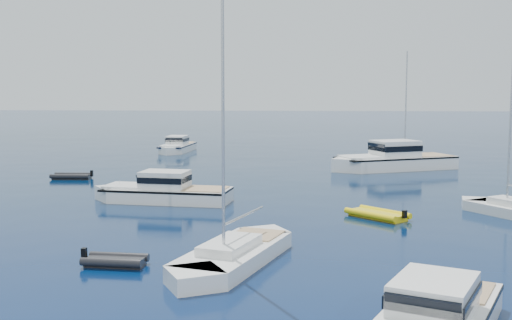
# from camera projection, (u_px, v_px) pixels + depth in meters

# --- Properties ---
(ground) EXTENTS (400.00, 400.00, 0.00)m
(ground) POSITION_uv_depth(u_px,v_px,m) (210.00, 283.00, 25.37)
(ground) COLOR #08194D
(ground) RESTS_ON ground
(motor_cruiser_centre) EXTENTS (10.54, 4.40, 2.68)m
(motor_cruiser_centre) POSITION_uv_depth(u_px,v_px,m) (162.00, 202.00, 43.71)
(motor_cruiser_centre) COLOR silver
(motor_cruiser_centre) RESTS_ON ground
(motor_cruiser_distant) EXTENTS (13.90, 9.13, 3.51)m
(motor_cruiser_distant) POSITION_uv_depth(u_px,v_px,m) (392.00, 169.00, 61.18)
(motor_cruiser_distant) COLOR white
(motor_cruiser_distant) RESTS_ON ground
(motor_cruiser_horizon) EXTENTS (3.61, 9.68, 2.49)m
(motor_cruiser_horizon) POSITION_uv_depth(u_px,v_px,m) (177.00, 152.00, 78.22)
(motor_cruiser_horizon) COLOR white
(motor_cruiser_horizon) RESTS_ON ground
(sailboat_fore) EXTENTS (5.93, 11.11, 15.83)m
(sailboat_fore) POSITION_uv_depth(u_px,v_px,m) (234.00, 263.00, 28.31)
(sailboat_fore) COLOR white
(sailboat_fore) RESTS_ON ground
(sailboat_centre) EXTENTS (8.21, 2.57, 11.92)m
(sailboat_centre) POSITION_uv_depth(u_px,v_px,m) (397.00, 162.00, 67.60)
(sailboat_centre) COLOR white
(sailboat_centre) RESTS_ON ground
(tender_yellow) EXTENTS (4.23, 4.26, 0.95)m
(tender_yellow) POSITION_uv_depth(u_px,v_px,m) (377.00, 218.00, 38.17)
(tender_yellow) COLOR yellow
(tender_yellow) RESTS_ON ground
(tender_grey_near) EXTENTS (2.92, 1.83, 0.95)m
(tender_grey_near) POSITION_uv_depth(u_px,v_px,m) (115.00, 266.00, 27.83)
(tender_grey_near) COLOR black
(tender_grey_near) RESTS_ON ground
(tender_grey_far) EXTENTS (3.53, 2.04, 0.95)m
(tender_grey_far) POSITION_uv_depth(u_px,v_px,m) (72.00, 179.00, 54.76)
(tender_grey_far) COLOR black
(tender_grey_far) RESTS_ON ground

